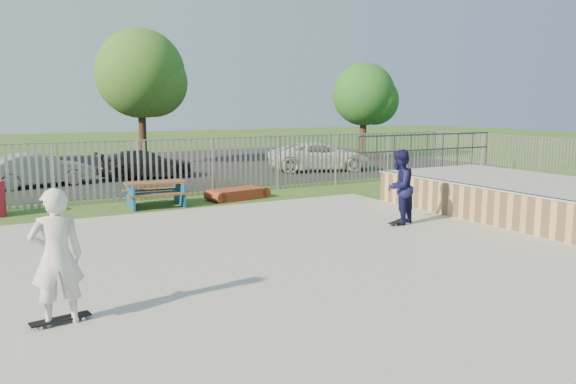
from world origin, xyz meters
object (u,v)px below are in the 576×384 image
picnic_table (156,194)px  tree_right (364,95)px  funbox (238,194)px  skater_navy (399,187)px  car_dark (146,164)px  car_white (320,156)px  car_silver (38,170)px  skater_white (56,257)px  tree_mid (140,74)px

picnic_table → tree_right: 18.16m
funbox → skater_navy: size_ratio=1.00×
car_dark → car_white: bearing=-95.2°
tree_right → car_silver: bearing=-169.8°
car_white → tree_right: size_ratio=0.88×
funbox → car_white: size_ratio=0.39×
picnic_table → funbox: size_ratio=1.03×
car_white → skater_navy: (-5.17, -12.00, 0.40)m
skater_navy → tree_right: bearing=-148.9°
car_silver → car_dark: bearing=-95.8°
car_dark → tree_right: (13.53, 2.69, 3.13)m
picnic_table → skater_white: 10.05m
picnic_table → tree_mid: size_ratio=0.28×
picnic_table → funbox: bearing=4.6°
car_white → car_dark: bearing=96.7°
car_white → skater_white: 20.13m
picnic_table → car_dark: car_dark is taller
funbox → tree_right: bearing=28.4°
car_white → skater_white: bearing=153.1°
funbox → car_dark: (-1.28, 6.92, 0.44)m
funbox → tree_right: tree_right is taller
funbox → car_silver: size_ratio=0.48×
car_white → tree_right: 7.36m
funbox → skater_navy: 6.59m
car_white → picnic_table: bearing=135.9°
car_silver → skater_white: size_ratio=2.08×
car_dark → car_white: size_ratio=0.85×
car_silver → skater_white: skater_white is taller
picnic_table → car_silver: size_ratio=0.49×
tree_right → skater_navy: (-10.60, -15.92, -2.66)m
car_dark → tree_mid: (1.28, 5.32, 4.12)m
tree_mid → skater_navy: size_ratio=3.72×
car_silver → car_white: bearing=-105.9°
car_dark → tree_mid: bearing=-10.1°
skater_navy → car_white: bearing=-138.6°
tree_mid → tree_right: tree_mid is taller
funbox → tree_mid: (0.00, 12.24, 4.56)m
picnic_table → funbox: (2.80, -0.01, -0.22)m
skater_navy → skater_white: 8.85m
tree_mid → skater_navy: (1.65, -18.56, -3.65)m
car_dark → tree_mid: 6.85m
car_dark → car_white: (8.09, -1.23, 0.08)m
picnic_table → car_white: size_ratio=0.40×
funbox → tree_right: (12.25, 9.61, 3.58)m
tree_mid → skater_navy: tree_mid is taller
picnic_table → car_white: 11.17m
tree_mid → skater_white: (-6.71, -21.46, -3.65)m
funbox → car_dark: 7.05m
tree_right → skater_navy: size_ratio=2.95×
tree_right → skater_white: tree_right is taller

